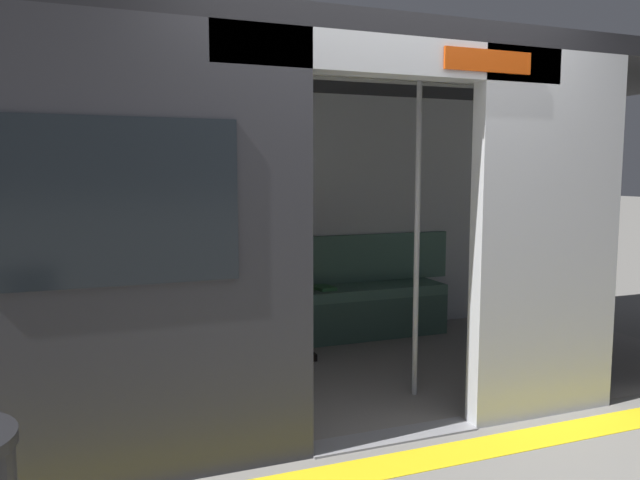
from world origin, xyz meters
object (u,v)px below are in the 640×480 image
train_car (313,170)px  grab_pole_door (288,240)px  book (324,288)px  handbag (227,286)px  bench_seat (285,305)px  person_seated (283,269)px  grab_pole_far (417,234)px

train_car → grab_pole_door: (0.38, 0.57, -0.42)m
book → handbag: bearing=-10.2°
bench_seat → grab_pole_door: bearing=72.9°
train_car → bench_seat: (-0.07, -0.89, -1.16)m
train_car → handbag: (0.42, -0.94, -0.97)m
train_car → bench_seat: 1.47m
person_seated → grab_pole_far: grab_pole_far is taller
bench_seat → grab_pole_door: size_ratio=1.40×
book → grab_pole_door: grab_pole_door is taller
book → person_seated: bearing=3.2°
bench_seat → grab_pole_far: bearing=107.4°
train_car → handbag: train_car is taller
book → train_car: bearing=55.0°
book → grab_pole_far: (-0.08, 1.48, 0.61)m
grab_pole_far → person_seated: bearing=-70.8°
handbag → grab_pole_door: size_ratio=0.12×
bench_seat → handbag: size_ratio=11.75×
grab_pole_far → grab_pole_door: bearing=1.7°
train_car → person_seated: train_car is taller
book → grab_pole_far: size_ratio=0.10×
handbag → grab_pole_door: grab_pole_door is taller
grab_pole_door → grab_pole_far: size_ratio=1.00×
train_car → person_seated: 1.19m
handbag → grab_pole_door: (-0.04, 1.52, 0.54)m
person_seated → book: (-0.40, -0.09, -0.20)m
train_car → handbag: bearing=-66.0°
grab_pole_far → handbag: bearing=-57.5°
person_seated → handbag: 0.49m
book → grab_pole_door: (0.82, 1.50, 0.61)m
bench_seat → handbag: bearing=-5.7°
person_seated → book: 0.46m
person_seated → grab_pole_far: size_ratio=0.55×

